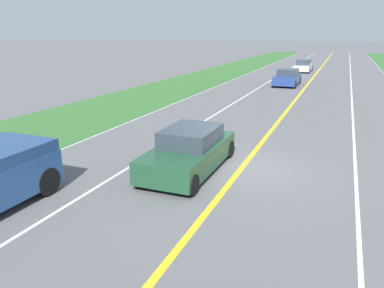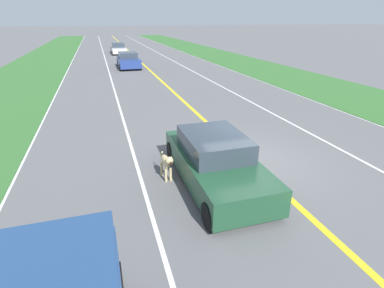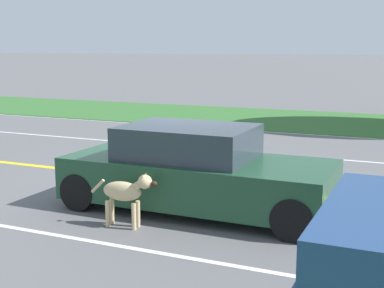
% 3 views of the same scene
% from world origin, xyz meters
% --- Properties ---
extents(ground_plane, '(400.00, 400.00, 0.00)m').
position_xyz_m(ground_plane, '(0.00, 0.00, 0.00)').
color(ground_plane, '#5B5B5E').
extents(centre_divider_line, '(0.18, 160.00, 0.01)m').
position_xyz_m(centre_divider_line, '(0.00, 0.00, 0.00)').
color(centre_divider_line, yellow).
rests_on(centre_divider_line, ground).
extents(lane_edge_line_right, '(0.14, 160.00, 0.01)m').
position_xyz_m(lane_edge_line_right, '(7.00, 0.00, 0.00)').
color(lane_edge_line_right, white).
rests_on(lane_edge_line_right, ground).
extents(lane_dash_same_dir, '(0.10, 160.00, 0.01)m').
position_xyz_m(lane_dash_same_dir, '(3.50, 0.00, 0.00)').
color(lane_dash_same_dir, white).
rests_on(lane_dash_same_dir, ground).
extents(lane_dash_oncoming, '(0.10, 160.00, 0.01)m').
position_xyz_m(lane_dash_oncoming, '(-3.50, 0.00, 0.00)').
color(lane_dash_oncoming, white).
rests_on(lane_dash_oncoming, ground).
extents(ego_car, '(1.84, 4.35, 1.39)m').
position_xyz_m(ego_car, '(1.54, 0.83, 0.65)').
color(ego_car, '#1E472D').
rests_on(ego_car, ground).
extents(dog, '(0.27, 1.08, 0.85)m').
position_xyz_m(dog, '(2.78, 0.26, 0.54)').
color(dog, '#D1B784').
rests_on(dog, ground).
extents(car_trailing_near, '(1.89, 4.22, 1.38)m').
position_xyz_m(car_trailing_near, '(1.60, -21.28, 0.65)').
color(car_trailing_near, navy).
rests_on(car_trailing_near, ground).
extents(car_trailing_mid, '(1.80, 4.77, 1.36)m').
position_xyz_m(car_trailing_mid, '(1.59, -33.96, 0.63)').
color(car_trailing_mid, silver).
rests_on(car_trailing_mid, ground).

